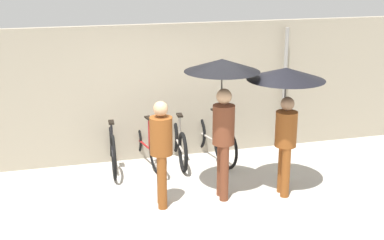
% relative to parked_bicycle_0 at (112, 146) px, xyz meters
% --- Properties ---
extents(ground_plane, '(30.00, 30.00, 0.00)m').
position_rel_parked_bicycle_0_xyz_m(ground_plane, '(0.87, -1.92, -0.39)').
color(ground_plane, '#B7B2A8').
extents(back_wall, '(10.36, 0.12, 2.37)m').
position_rel_parked_bicycle_0_xyz_m(back_wall, '(0.87, 0.32, 0.80)').
color(back_wall, gray).
rests_on(back_wall, ground).
extents(parked_bicycle_0, '(0.44, 1.74, 1.09)m').
position_rel_parked_bicycle_0_xyz_m(parked_bicycle_0, '(0.00, 0.00, 0.00)').
color(parked_bicycle_0, black).
rests_on(parked_bicycle_0, ground).
extents(parked_bicycle_1, '(0.51, 1.75, 1.07)m').
position_rel_parked_bicycle_0_xyz_m(parked_bicycle_1, '(0.57, 0.00, -0.02)').
color(parked_bicycle_1, black).
rests_on(parked_bicycle_1, ground).
extents(parked_bicycle_2, '(0.44, 1.63, 1.04)m').
position_rel_parked_bicycle_0_xyz_m(parked_bicycle_2, '(1.15, -0.02, -0.03)').
color(parked_bicycle_2, black).
rests_on(parked_bicycle_2, ground).
extents(parked_bicycle_3, '(0.54, 1.81, 1.00)m').
position_rel_parked_bicycle_0_xyz_m(parked_bicycle_3, '(1.73, -0.02, 0.00)').
color(parked_bicycle_3, black).
rests_on(parked_bicycle_3, ground).
extents(pedestrian_leading, '(0.32, 0.32, 1.57)m').
position_rel_parked_bicycle_0_xyz_m(pedestrian_leading, '(0.51, -1.67, 0.52)').
color(pedestrian_leading, brown).
rests_on(pedestrian_leading, ground).
extents(pedestrian_center, '(1.09, 1.09, 2.08)m').
position_rel_parked_bicycle_0_xyz_m(pedestrian_center, '(1.44, -1.55, 1.28)').
color(pedestrian_center, brown).
rests_on(pedestrian_center, ground).
extents(pedestrian_trailing, '(1.15, 1.15, 1.93)m').
position_rel_parked_bicycle_0_xyz_m(pedestrian_trailing, '(2.37, -1.67, 1.19)').
color(pedestrian_trailing, brown).
rests_on(pedestrian_trailing, ground).
extents(awning_pole, '(0.07, 0.07, 2.26)m').
position_rel_parked_bicycle_0_xyz_m(awning_pole, '(3.21, 0.15, 0.74)').
color(awning_pole, gray).
rests_on(awning_pole, ground).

